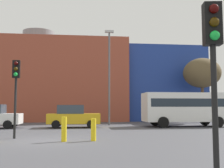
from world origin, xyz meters
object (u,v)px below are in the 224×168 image
Objects in this scene: traffic_light_island at (16,81)px; bollard_yellow_0 at (93,130)px; bare_tree_0 at (202,73)px; bollard_yellow_2 at (64,129)px; parked_car_2 at (73,116)px; white_bus at (185,106)px; street_lamp at (109,71)px; traffic_light_near_right at (213,49)px.

bollard_yellow_0 is (3.89, -1.40, -2.38)m from traffic_light_island.
bare_tree_0 is 20.10m from bollard_yellow_2.
bollard_yellow_2 is (-0.12, -8.71, -0.30)m from parked_car_2.
street_lamp is at bearing 158.51° from white_bus.
street_lamp is at bearing -170.43° from traffic_light_near_right.
bollard_yellow_2 is (-1.35, -0.10, 0.04)m from bollard_yellow_0.
street_lamp reaches higher than parked_car_2.
parked_car_2 is 9.08m from white_bus.
street_lamp reaches higher than traffic_light_island.
bollard_yellow_0 is (-2.15, 7.59, -2.24)m from traffic_light_near_right.
white_bus is 6.56× the size of bollard_yellow_0.
traffic_light_near_right is (3.37, -16.20, 1.89)m from parked_car_2.
parked_car_2 reaches higher than bollard_yellow_0.
bollard_yellow_0 is 0.12× the size of street_lamp.
bare_tree_0 is (13.08, 5.75, 4.24)m from parked_car_2.
traffic_light_near_right is 24.11m from bare_tree_0.
bollard_yellow_0 is at bearing -129.56° from bare_tree_0.
bare_tree_0 reaches higher than white_bus.
white_bus is at bearing 1.20° from parked_car_2.
traffic_light_near_right reaches higher than white_bus.
bollard_yellow_2 is 12.43m from street_lamp.
traffic_light_near_right is 3.33× the size of bollard_yellow_2.
bollard_yellow_0 is (-7.82, -8.80, -1.10)m from white_bus.
traffic_light_island is 4.77m from bollard_yellow_0.
parked_car_2 is at bearing 98.08° from bollard_yellow_0.
traffic_light_island is 3.77m from bollard_yellow_2.
bollard_yellow_2 is at bearing -175.79° from bollard_yellow_0.
bare_tree_0 is 0.79× the size of street_lamp.
traffic_light_island is 0.59× the size of bare_tree_0.
parked_car_2 is 5.56m from street_lamp.
traffic_light_island reaches higher than bollard_yellow_2.
parked_car_2 is at bearing -178.80° from white_bus.
parked_car_2 is at bearing -156.29° from bare_tree_0.
traffic_light_near_right is at bearing 31.32° from traffic_light_island.
street_lamp is at bearing 39.84° from parked_car_2.
white_bus reaches higher than bollard_yellow_2.
traffic_light_near_right is 8.55m from bollard_yellow_2.
street_lamp is at bearing -162.32° from bare_tree_0.
bollard_yellow_0 is at bearing -81.92° from parked_car_2.
bollard_yellow_2 is at bearing -90.81° from parked_car_2.
bollard_yellow_2 is at bearing -132.42° from bare_tree_0.
bollard_yellow_0 is at bearing 4.21° from bollard_yellow_2.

